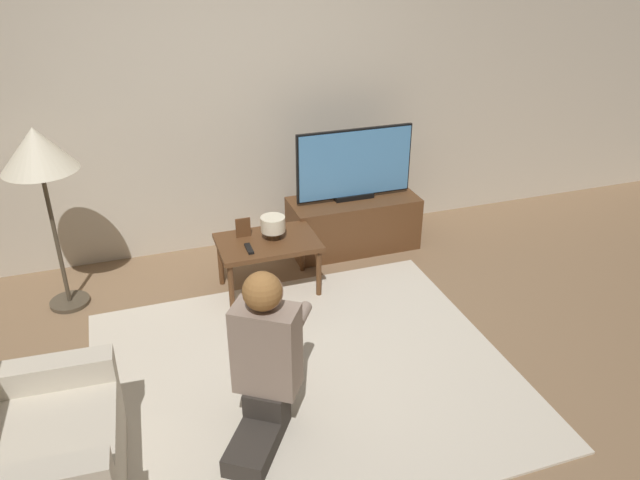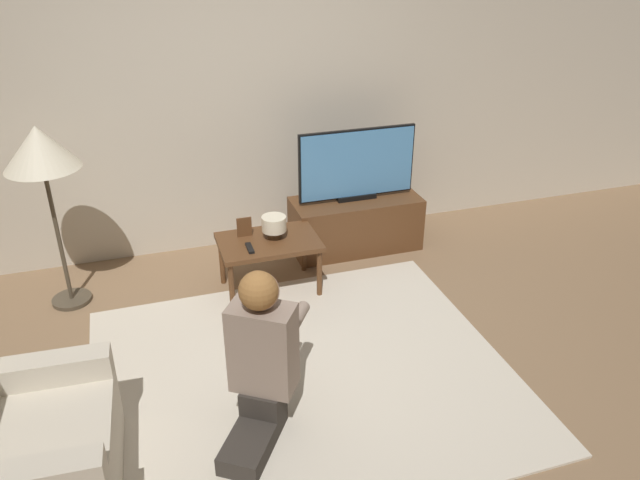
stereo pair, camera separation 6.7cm
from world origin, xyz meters
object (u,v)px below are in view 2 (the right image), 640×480
(person_kneeling, at_px, (262,355))
(table_lamp, at_px, (274,225))
(coffee_table, at_px, (269,246))
(tv, at_px, (357,165))
(floor_lamp, at_px, (40,154))
(armchair, at_px, (18,453))

(person_kneeling, height_order, table_lamp, person_kneeling)
(coffee_table, distance_m, table_lamp, 0.16)
(tv, height_order, floor_lamp, floor_lamp)
(floor_lamp, height_order, table_lamp, floor_lamp)
(armchair, distance_m, person_kneeling, 1.22)
(coffee_table, bearing_deg, tv, 27.72)
(floor_lamp, height_order, person_kneeling, floor_lamp)
(tv, distance_m, coffee_table, 1.03)
(floor_lamp, xyz_separation_m, person_kneeling, (1.07, -1.67, -0.65))
(tv, relative_size, coffee_table, 1.34)
(tv, relative_size, floor_lamp, 0.73)
(tv, bearing_deg, person_kneeling, -123.62)
(tv, bearing_deg, armchair, -140.96)
(coffee_table, relative_size, floor_lamp, 0.55)
(coffee_table, bearing_deg, table_lamp, 23.75)
(person_kneeling, bearing_deg, armchair, 39.83)
(armchair, height_order, table_lamp, armchair)
(floor_lamp, xyz_separation_m, armchair, (-0.13, -1.80, -0.84))
(tv, relative_size, armchair, 1.02)
(tv, bearing_deg, floor_lamp, -175.89)
(tv, bearing_deg, coffee_table, -152.28)
(tv, relative_size, person_kneeling, 1.01)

